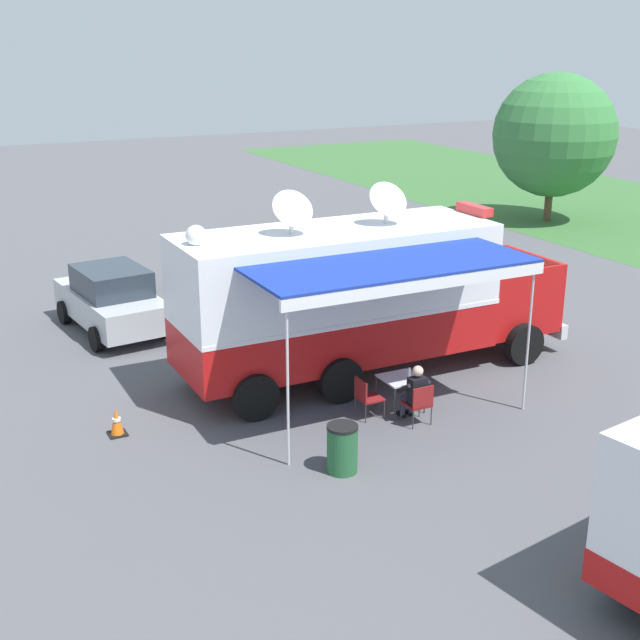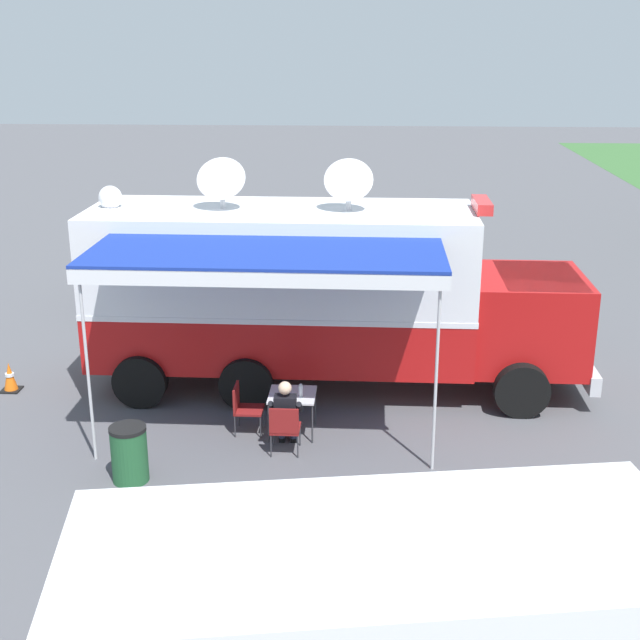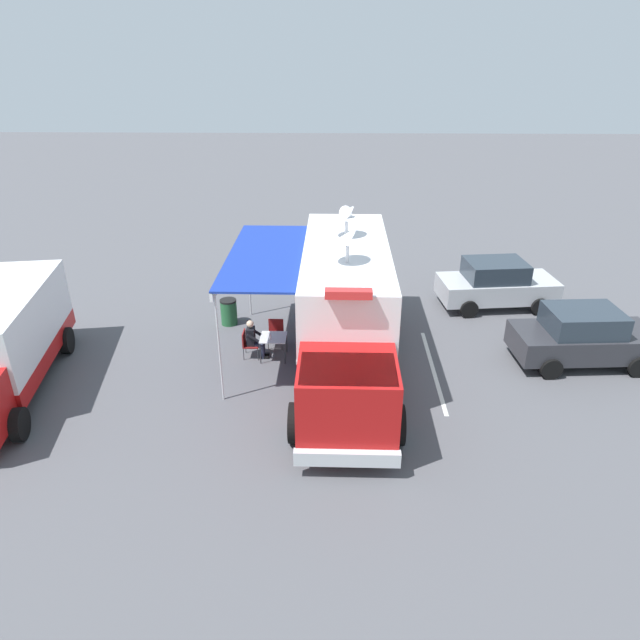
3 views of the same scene
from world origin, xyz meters
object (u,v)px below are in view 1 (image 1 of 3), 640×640
at_px(folding_chair_at_table, 419,402).
at_px(car_far_corner, 236,267).
at_px(car_behind_truck, 112,299).
at_px(command_truck, 366,293).
at_px(water_bottle, 409,373).
at_px(seated_responder, 415,392).
at_px(folding_chair_beside_table, 366,395).
at_px(trash_bin, 342,448).
at_px(folding_table, 401,380).
at_px(traffic_cone, 117,422).

height_order(folding_chair_at_table, car_far_corner, car_far_corner).
bearing_deg(car_behind_truck, command_truck, 38.23).
relative_size(water_bottle, seated_responder, 0.18).
xyz_separation_m(folding_chair_beside_table, trash_bin, (1.78, -1.52, -0.06)).
distance_m(folding_table, water_bottle, 0.24).
xyz_separation_m(command_truck, folding_table, (2.16, -0.38, -1.27)).
distance_m(trash_bin, car_far_corner, 11.43).
height_order(folding_chair_beside_table, traffic_cone, folding_chair_beside_table).
xyz_separation_m(seated_responder, car_behind_truck, (-8.45, -4.04, 0.23)).
bearing_deg(traffic_cone, car_behind_truck, 166.38).
bearing_deg(command_truck, folding_chair_beside_table, -29.52).
relative_size(command_truck, car_behind_truck, 2.18).
bearing_deg(folding_chair_beside_table, folding_table, 90.56).
xyz_separation_m(folding_table, folding_chair_at_table, (0.80, -0.06, -0.16)).
bearing_deg(trash_bin, folding_chair_at_table, 113.03).
bearing_deg(traffic_cone, trash_bin, 44.22).
distance_m(command_truck, water_bottle, 2.51).
height_order(seated_responder, car_behind_truck, car_behind_truck).
distance_m(traffic_cone, car_far_corner, 9.69).
relative_size(water_bottle, trash_bin, 0.25).
relative_size(folding_chair_beside_table, car_far_corner, 0.20).
relative_size(water_bottle, car_far_corner, 0.05).
xyz_separation_m(trash_bin, car_behind_truck, (-9.62, -1.73, 0.42)).
relative_size(command_truck, car_far_corner, 2.21).
bearing_deg(folding_table, car_far_corner, 179.62).
relative_size(seated_responder, car_behind_truck, 0.29).
height_order(water_bottle, folding_chair_beside_table, water_bottle).
height_order(folding_chair_beside_table, seated_responder, seated_responder).
bearing_deg(command_truck, folding_table, -9.91).
xyz_separation_m(water_bottle, car_behind_truck, (-7.92, -4.25, 0.05)).
bearing_deg(traffic_cone, seated_responder, 68.72).
bearing_deg(folding_chair_beside_table, folding_chair_at_table, 45.04).
bearing_deg(car_behind_truck, folding_table, 27.60).
height_order(water_bottle, seated_responder, seated_responder).
xyz_separation_m(car_behind_truck, car_far_corner, (-1.54, 4.16, 0.00)).
xyz_separation_m(trash_bin, car_far_corner, (-11.16, 2.43, 0.42)).
bearing_deg(folding_chair_beside_table, command_truck, 150.48).
relative_size(water_bottle, folding_chair_beside_table, 0.26).
distance_m(folding_chair_beside_table, car_behind_truck, 8.50).
bearing_deg(folding_table, folding_chair_beside_table, -89.44).
bearing_deg(folding_table, water_bottle, 62.66).
height_order(water_bottle, folding_chair_at_table, water_bottle).
bearing_deg(folding_chair_beside_table, traffic_cone, -108.16).
bearing_deg(folding_chair_beside_table, trash_bin, -40.59).
xyz_separation_m(command_truck, car_far_corner, (-7.22, -0.32, -1.07)).
xyz_separation_m(folding_table, seated_responder, (0.61, -0.06, -0.02)).
relative_size(command_truck, traffic_cone, 16.40).
relative_size(folding_table, car_far_corner, 0.19).
xyz_separation_m(folding_chair_at_table, car_far_corner, (-10.18, 0.12, 0.37)).
height_order(folding_chair_at_table, traffic_cone, folding_chair_at_table).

